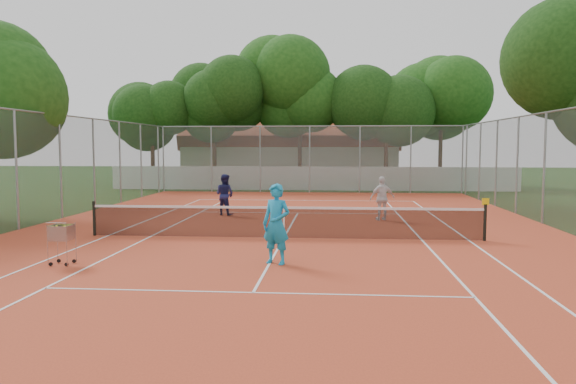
# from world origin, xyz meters

# --- Properties ---
(ground) EXTENTS (120.00, 120.00, 0.00)m
(ground) POSITION_xyz_m (0.00, 0.00, 0.00)
(ground) COLOR #14330E
(ground) RESTS_ON ground
(court_pad) EXTENTS (18.00, 34.00, 0.02)m
(court_pad) POSITION_xyz_m (0.00, 0.00, 0.01)
(court_pad) COLOR #BF4425
(court_pad) RESTS_ON ground
(court_lines) EXTENTS (10.98, 23.78, 0.01)m
(court_lines) POSITION_xyz_m (0.00, 0.00, 0.02)
(court_lines) COLOR white
(court_lines) RESTS_ON court_pad
(tennis_net) EXTENTS (11.88, 0.10, 0.98)m
(tennis_net) POSITION_xyz_m (0.00, 0.00, 0.51)
(tennis_net) COLOR black
(tennis_net) RESTS_ON court_pad
(perimeter_fence) EXTENTS (18.00, 34.00, 4.00)m
(perimeter_fence) POSITION_xyz_m (0.00, 0.00, 2.00)
(perimeter_fence) COLOR slate
(perimeter_fence) RESTS_ON ground
(boundary_wall) EXTENTS (26.00, 0.30, 1.50)m
(boundary_wall) POSITION_xyz_m (0.00, 19.00, 0.75)
(boundary_wall) COLOR white
(boundary_wall) RESTS_ON ground
(clubhouse) EXTENTS (16.40, 9.00, 4.40)m
(clubhouse) POSITION_xyz_m (-2.00, 29.00, 2.20)
(clubhouse) COLOR beige
(clubhouse) RESTS_ON ground
(tropical_trees) EXTENTS (29.00, 19.00, 10.00)m
(tropical_trees) POSITION_xyz_m (0.00, 22.00, 5.00)
(tropical_trees) COLOR black
(tropical_trees) RESTS_ON ground
(player_near) EXTENTS (0.82, 0.69, 1.90)m
(player_near) POSITION_xyz_m (0.16, -3.73, 0.97)
(player_near) COLOR #1794CB
(player_near) RESTS_ON court_pad
(player_far_left) EXTENTS (0.99, 0.91, 1.66)m
(player_far_left) POSITION_xyz_m (-2.91, 5.52, 0.85)
(player_far_left) COLOR #191C4C
(player_far_left) RESTS_ON court_pad
(player_far_right) EXTENTS (1.05, 0.68, 1.66)m
(player_far_right) POSITION_xyz_m (3.31, 4.42, 0.85)
(player_far_right) COLOR silver
(player_far_right) RESTS_ON court_pad
(ball_hopper) EXTENTS (0.63, 0.63, 1.03)m
(ball_hopper) POSITION_xyz_m (-4.82, -4.28, 0.54)
(ball_hopper) COLOR #ACACB2
(ball_hopper) RESTS_ON court_pad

